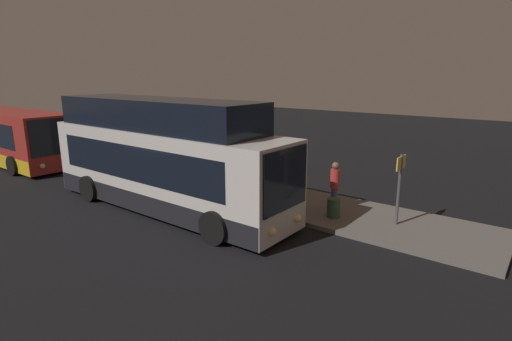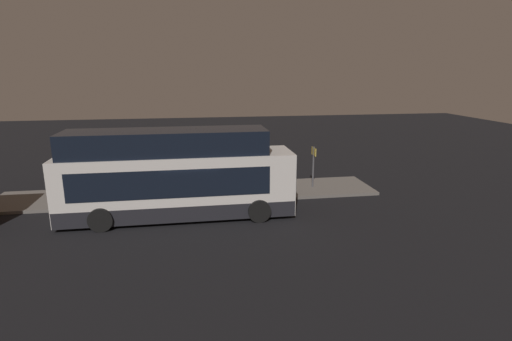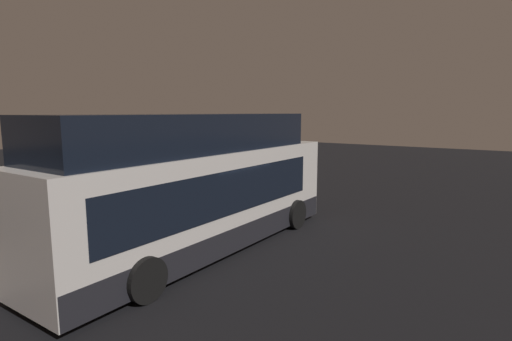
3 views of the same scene
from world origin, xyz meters
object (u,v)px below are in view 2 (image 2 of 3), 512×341
object	(u,v)px
passenger_waiting	(242,176)
trash_bin	(282,186)
bus_lead	(176,179)
sign_post	(313,161)
passenger_boarding	(273,171)
suitcase	(247,186)

from	to	relation	value
passenger_waiting	trash_bin	distance (m)	2.31
passenger_waiting	trash_bin	size ratio (longest dim) A/B	2.80
bus_lead	sign_post	world-z (taller)	bus_lead
bus_lead	passenger_waiting	distance (m)	4.19
passenger_boarding	trash_bin	xyz separation A→B (m)	(0.36, -0.74, -0.62)
sign_post	passenger_waiting	bearing A→B (deg)	-170.17
passenger_boarding	trash_bin	world-z (taller)	passenger_boarding
suitcase	passenger_waiting	bearing A→B (deg)	-131.54
passenger_waiting	sign_post	bearing A→B (deg)	139.37
passenger_waiting	trash_bin	bearing A→B (deg)	132.05
bus_lead	suitcase	bearing A→B (deg)	38.56
passenger_waiting	suitcase	size ratio (longest dim) A/B	2.25
passenger_waiting	sign_post	world-z (taller)	sign_post
bus_lead	trash_bin	world-z (taller)	bus_lead
passenger_boarding	suitcase	size ratio (longest dim) A/B	2.13
bus_lead	suitcase	distance (m)	4.87
passenger_waiting	bus_lead	bearing A→B (deg)	-13.19
bus_lead	sign_post	bearing A→B (deg)	23.46
passenger_waiting	passenger_boarding	bearing A→B (deg)	153.91
passenger_boarding	passenger_waiting	world-z (taller)	passenger_waiting
sign_post	trash_bin	size ratio (longest dim) A/B	3.52
trash_bin	sign_post	bearing A→B (deg)	17.89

